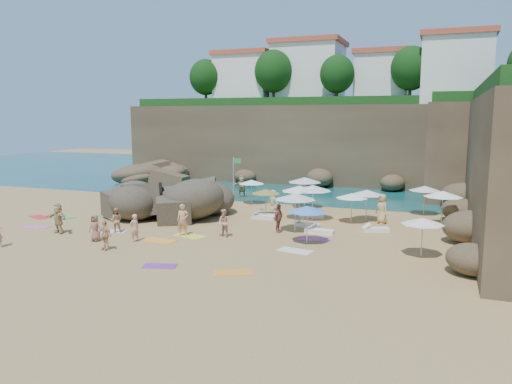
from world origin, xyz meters
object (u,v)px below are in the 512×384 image
(flag_pole, at_px, (235,173))
(rock_outcrop, at_px, (170,214))
(parasol_1, at_px, (305,180))
(person_stand_4, at_px, (382,209))
(person_stand_6, at_px, (135,228))
(parasol_0, at_px, (251,182))
(person_stand_1, at_px, (116,220))
(person_stand_2, at_px, (273,200))
(person_stand_5, at_px, (242,186))
(person_stand_3, at_px, (278,218))
(lounger_0, at_px, (265,215))
(parasol_2, at_px, (425,188))

(flag_pole, bearing_deg, rock_outcrop, -103.93)
(flag_pole, bearing_deg, parasol_1, -15.34)
(person_stand_4, xyz_separation_m, person_stand_6, (-12.26, -9.73, -0.19))
(parasol_0, xyz_separation_m, person_stand_4, (10.54, -3.70, -0.80))
(rock_outcrop, height_order, person_stand_4, person_stand_4)
(person_stand_1, height_order, person_stand_2, person_stand_2)
(parasol_0, distance_m, person_stand_1, 12.67)
(person_stand_5, bearing_deg, parasol_0, -68.29)
(rock_outcrop, xyz_separation_m, person_stand_2, (6.39, 4.05, 0.76))
(parasol_0, bearing_deg, person_stand_3, -59.22)
(person_stand_5, bearing_deg, person_stand_2, -60.32)
(flag_pole, xyz_separation_m, parasol_0, (2.05, -1.46, -0.48))
(flag_pole, height_order, parasol_1, flag_pole)
(rock_outcrop, xyz_separation_m, person_stand_6, (2.18, -7.43, 0.78))
(parasol_0, xyz_separation_m, person_stand_5, (-2.03, 2.92, -0.82))
(flag_pole, height_order, person_stand_2, flag_pole)
(person_stand_6, bearing_deg, rock_outcrop, -141.24)
(parasol_1, bearing_deg, lounger_0, -111.98)
(parasol_2, relative_size, person_stand_1, 1.46)
(person_stand_5, distance_m, person_stand_6, 16.37)
(person_stand_3, height_order, person_stand_5, person_stand_5)
(lounger_0, distance_m, person_stand_5, 8.80)
(parasol_2, bearing_deg, person_stand_1, -144.42)
(parasol_1, distance_m, person_stand_6, 14.56)
(parasol_1, distance_m, lounger_0, 4.87)
(rock_outcrop, relative_size, lounger_0, 4.89)
(person_stand_4, bearing_deg, person_stand_2, -147.48)
(parasol_2, relative_size, person_stand_4, 1.13)
(lounger_0, bearing_deg, person_stand_5, 128.80)
(parasol_1, bearing_deg, person_stand_4, -28.99)
(person_stand_1, distance_m, person_stand_5, 15.03)
(parasol_1, bearing_deg, parasol_0, 175.99)
(parasol_0, distance_m, parasol_1, 4.44)
(lounger_0, distance_m, person_stand_3, 4.70)
(parasol_2, xyz_separation_m, person_stand_3, (-7.94, -8.65, -1.05))
(parasol_0, bearing_deg, person_stand_2, -38.24)
(rock_outcrop, height_order, person_stand_2, rock_outcrop)
(parasol_1, distance_m, person_stand_1, 14.47)
(parasol_2, xyz_separation_m, person_stand_4, (-2.44, -3.90, -0.93))
(person_stand_1, xyz_separation_m, person_stand_3, (9.07, 3.52, 0.11))
(parasol_0, distance_m, person_stand_3, 9.88)
(parasol_1, relative_size, person_stand_3, 1.46)
(rock_outcrop, relative_size, person_stand_1, 5.14)
(person_stand_4, bearing_deg, parasol_1, -164.24)
(rock_outcrop, bearing_deg, parasol_0, 56.97)
(person_stand_1, xyz_separation_m, person_stand_6, (2.31, -1.47, 0.03))
(parasol_2, distance_m, person_stand_1, 20.95)
(rock_outcrop, distance_m, flag_pole, 8.02)
(rock_outcrop, bearing_deg, lounger_0, 13.48)
(person_stand_1, height_order, person_stand_6, person_stand_6)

